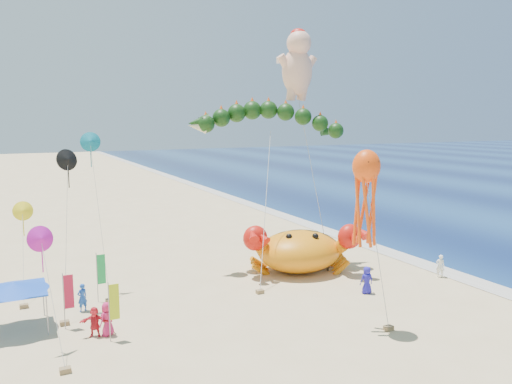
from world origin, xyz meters
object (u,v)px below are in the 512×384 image
at_px(crab_inflatable, 301,250).
at_px(cherub_kite, 298,63).
at_px(canopy_blue, 13,287).
at_px(octopus_kite, 366,191).
at_px(dragon_kite, 269,124).

bearing_deg(crab_inflatable, cherub_kite, 65.32).
bearing_deg(canopy_blue, octopus_kite, -25.51).
height_order(octopus_kite, canopy_blue, octopus_kite).
bearing_deg(dragon_kite, canopy_blue, -165.44).
bearing_deg(cherub_kite, crab_inflatable, -114.68).
relative_size(dragon_kite, cherub_kite, 0.68).
height_order(crab_inflatable, cherub_kite, cherub_kite).
bearing_deg(cherub_kite, dragon_kite, -169.04).
bearing_deg(dragon_kite, crab_inflatable, -59.58).
xyz_separation_m(crab_inflatable, octopus_kite, (-2.41, -10.42, 5.97)).
distance_m(cherub_kite, octopus_kite, 16.23).
bearing_deg(crab_inflatable, dragon_kite, 120.42).
relative_size(cherub_kite, canopy_blue, 5.11).
height_order(dragon_kite, cherub_kite, cherub_kite).
xyz_separation_m(dragon_kite, cherub_kite, (2.87, 0.56, 4.73)).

